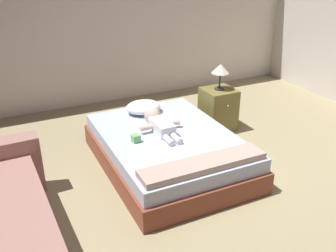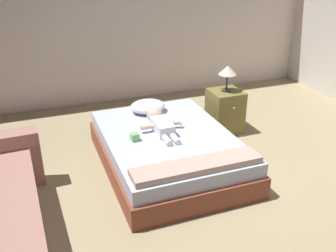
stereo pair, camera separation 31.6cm
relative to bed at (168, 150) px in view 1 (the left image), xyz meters
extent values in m
plane|color=#998C66|center=(0.23, -0.78, -0.18)|extent=(8.00, 8.00, 0.00)
cube|color=silver|center=(0.23, 2.22, 1.20)|extent=(8.00, 0.12, 2.77)
cube|color=brown|center=(0.00, 0.00, -0.07)|extent=(1.35, 1.87, 0.23)
cube|color=silver|center=(0.00, 0.00, 0.12)|extent=(1.30, 1.79, 0.15)
ellipsoid|color=white|center=(-0.01, 0.66, 0.26)|extent=(0.42, 0.35, 0.14)
cube|color=white|center=(-0.03, 0.08, 0.26)|extent=(0.18, 0.35, 0.13)
sphere|color=beige|center=(-0.03, 0.33, 0.28)|extent=(0.18, 0.18, 0.18)
cylinder|color=beige|center=(-0.19, 0.13, 0.26)|extent=(0.15, 0.06, 0.06)
cylinder|color=beige|center=(0.12, 0.13, 0.26)|extent=(0.16, 0.09, 0.06)
cylinder|color=white|center=(-0.08, -0.17, 0.22)|extent=(0.06, 0.18, 0.06)
cylinder|color=white|center=(0.01, -0.17, 0.22)|extent=(0.06, 0.18, 0.06)
cube|color=#3091F2|center=(0.23, 0.22, 0.20)|extent=(0.04, 0.12, 0.01)
cube|color=white|center=(0.25, 0.28, 0.21)|extent=(0.02, 0.03, 0.01)
cube|color=olive|center=(1.00, 0.58, 0.09)|extent=(0.39, 0.39, 0.55)
sphere|color=tan|center=(1.00, 0.36, 0.21)|extent=(0.03, 0.03, 0.03)
cylinder|color=#333338|center=(1.00, 0.58, 0.37)|extent=(0.13, 0.13, 0.02)
cylinder|color=#333338|center=(1.00, 0.58, 0.48)|extent=(0.02, 0.02, 0.19)
cone|color=beige|center=(1.00, 0.58, 0.63)|extent=(0.22, 0.22, 0.11)
cube|color=tan|center=(0.00, -0.74, 0.22)|extent=(1.22, 0.25, 0.06)
cube|color=#72BB68|center=(-0.37, -0.01, 0.23)|extent=(0.09, 0.09, 0.08)
camera|label=1|loc=(-1.57, -3.27, 2.00)|focal=40.74mm
camera|label=2|loc=(-1.28, -3.39, 2.00)|focal=40.74mm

